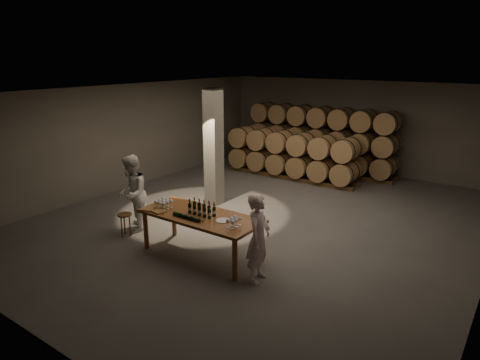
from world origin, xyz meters
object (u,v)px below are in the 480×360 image
Objects in this scene: bottle_cluster at (202,210)px; stool at (125,218)px; person_man at (258,238)px; person_woman at (132,194)px; plate at (223,221)px; notebook_near at (158,211)px; tasting_table at (200,219)px.

stool is at bearing -172.48° from bottle_cluster.
person_man is 3.72m from person_woman.
plate is 1.07× the size of notebook_near.
tasting_table is 2.18m from person_woman.
plate is 0.54× the size of stool.
plate is at bearing 5.29° from stool.
plate reaches higher than tasting_table.
plate is at bearing 26.42° from notebook_near.
tasting_table is 4.36× the size of bottle_cluster.
person_woman reaches higher than stool.
person_man is (1.53, -0.18, 0.05)m from tasting_table.
tasting_table is 0.21m from bottle_cluster.
bottle_cluster is (0.03, 0.02, 0.21)m from tasting_table.
notebook_near is 0.50× the size of stool.
stool is 0.29× the size of person_woman.
tasting_table is 0.60m from plate.
tasting_table is 2.11m from stool.
tasting_table is at bearing 178.86° from plate.
tasting_table is 1.54× the size of person_man.
notebook_near is at bearing -154.12° from tasting_table.
tasting_table is 0.90m from notebook_near.
tasting_table is at bearing 47.80° from person_woman.
person_man is (2.34, 0.21, -0.07)m from notebook_near.
bottle_cluster is 2.20× the size of notebook_near.
bottle_cluster is at bearing 37.37° from notebook_near.
bottle_cluster is 0.57m from plate.
person_man is at bearing 1.20° from stool.
person_woman is at bearing 178.08° from bottle_cluster.
bottle_cluster is 1.52m from person_man.
bottle_cluster is 0.35× the size of person_man.
stool is 3.62m from person_man.
person_man reaches higher than plate.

